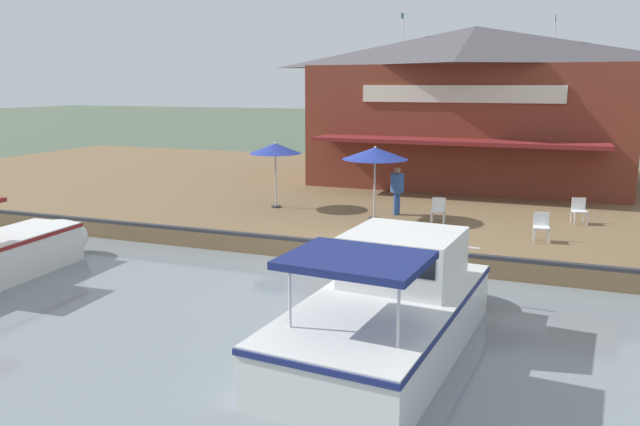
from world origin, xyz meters
TOP-DOWN VIEW (x-y plane):
  - ground_plane at (0.00, 0.00)m, footprint 220.00×220.00m
  - quay_deck at (-11.00, 0.00)m, footprint 22.00×56.00m
  - quay_edge_fender at (-0.10, 0.00)m, footprint 0.20×50.40m
  - waterfront_restaurant at (-13.81, 0.82)m, footprint 10.12×14.30m
  - patio_umbrella_back_row at (-3.84, -1.04)m, footprint 2.23×2.23m
  - patio_umbrella_far_corner at (-4.58, -5.08)m, footprint 1.94×1.94m
  - cafe_chair_facing_river at (-4.00, 1.13)m, footprint 0.47×0.47m
  - cafe_chair_beside_entrance at (-2.63, 4.42)m, footprint 0.50×0.50m
  - cafe_chair_mid_patio at (-5.62, 5.52)m, footprint 0.54×0.54m
  - person_mid_patio at (-4.87, -0.50)m, footprint 0.48×0.48m
  - motorboat_fourth_along at (4.76, 1.89)m, footprint 7.50×3.27m
  - motorboat_second_along at (4.12, -8.96)m, footprint 5.61×1.96m
  - tree_upstream_bank at (-19.31, -2.62)m, footprint 3.47×3.31m

SIDE VIEW (x-z plane):
  - ground_plane at x=0.00m, z-range 0.00..0.00m
  - quay_deck at x=-11.00m, z-range 0.00..0.60m
  - quay_edge_fender at x=-0.10m, z-range 0.60..0.70m
  - motorboat_second_along at x=4.12m, z-range -0.43..1.85m
  - motorboat_fourth_along at x=4.76m, z-range -0.30..2.00m
  - cafe_chair_facing_river at x=-4.00m, z-range 0.65..1.50m
  - cafe_chair_beside_entrance at x=-2.63m, z-range 0.65..1.50m
  - cafe_chair_mid_patio at x=-5.62m, z-range 0.65..1.50m
  - person_mid_patio at x=-4.87m, z-range 0.81..2.50m
  - patio_umbrella_far_corner at x=-4.58m, z-range 1.59..4.05m
  - patio_umbrella_back_row at x=-3.84m, z-range 1.61..4.13m
  - waterfront_restaurant at x=-13.81m, z-range 0.31..8.18m
  - tree_upstream_bank at x=-19.31m, z-range 2.20..8.95m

